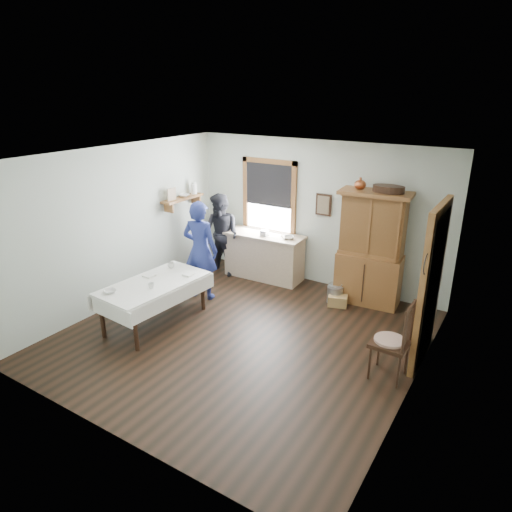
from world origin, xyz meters
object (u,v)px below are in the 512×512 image
at_px(china_hutch, 371,249).
at_px(work_counter, 264,256).
at_px(figure_dark, 221,238).
at_px(wicker_basket, 338,301).
at_px(woman_blue, 200,254).
at_px(spindle_chair, 391,340).
at_px(pail, 335,294).
at_px(dining_table, 155,303).

bearing_deg(china_hutch, work_counter, 175.80).
distance_m(china_hutch, figure_dark, 2.93).
relative_size(work_counter, figure_dark, 1.03).
relative_size(wicker_basket, woman_blue, 0.20).
xyz_separation_m(work_counter, spindle_chair, (3.08, -1.99, 0.10)).
bearing_deg(pail, china_hutch, 34.18).
bearing_deg(dining_table, china_hutch, 44.04).
relative_size(dining_table, spindle_chair, 1.60).
bearing_deg(wicker_basket, pail, 133.22).
bearing_deg(dining_table, figure_dark, 97.49).
bearing_deg(wicker_basket, woman_blue, -156.76).
relative_size(dining_table, pail, 5.87).
height_order(work_counter, pail, work_counter).
height_order(wicker_basket, woman_blue, woman_blue).
xyz_separation_m(work_counter, woman_blue, (-0.48, -1.36, 0.37)).
xyz_separation_m(china_hutch, wicker_basket, (-0.37, -0.42, -0.90)).
height_order(dining_table, spindle_chair, spindle_chair).
height_order(china_hutch, wicker_basket, china_hutch).
distance_m(work_counter, figure_dark, 0.91).
xyz_separation_m(dining_table, woman_blue, (0.02, 1.15, 0.47)).
bearing_deg(woman_blue, wicker_basket, -166.65).
bearing_deg(dining_table, woman_blue, 88.91).
bearing_deg(work_counter, woman_blue, -111.66).
height_order(woman_blue, figure_dark, woman_blue).
relative_size(wicker_basket, figure_dark, 0.21).
height_order(work_counter, wicker_basket, work_counter).
bearing_deg(woman_blue, spindle_chair, 160.22).
xyz_separation_m(pail, wicker_basket, (0.10, -0.10, -0.05)).
distance_m(wicker_basket, figure_dark, 2.62).
bearing_deg(figure_dark, work_counter, 27.60).
relative_size(work_counter, pail, 5.25).
bearing_deg(dining_table, pail, 45.82).
height_order(china_hutch, pail, china_hutch).
bearing_deg(work_counter, pail, -12.78).
xyz_separation_m(china_hutch, woman_blue, (-2.59, -1.37, -0.17)).
bearing_deg(pail, spindle_chair, -49.34).
bearing_deg(dining_table, wicker_basket, 43.18).
bearing_deg(wicker_basket, dining_table, -136.82).
distance_m(wicker_basket, woman_blue, 2.52).
distance_m(spindle_chair, pail, 2.25).
bearing_deg(pail, woman_blue, -153.53).
distance_m(china_hutch, dining_table, 3.69).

